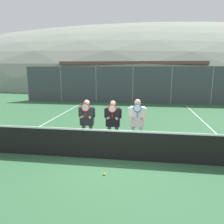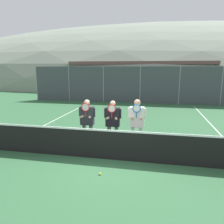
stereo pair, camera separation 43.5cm
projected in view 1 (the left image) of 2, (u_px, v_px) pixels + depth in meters
ground_plane at (113, 159)px, 7.08m from camera, size 120.00×120.00×0.00m
hill_distant at (141, 79)px, 56.80m from camera, size 126.23×70.13×24.54m
clubhouse_building at (132, 77)px, 26.49m from camera, size 16.19×5.50×3.63m
fence_back at (133, 85)px, 18.25m from camera, size 18.95×0.06×3.03m
tennis_net at (113, 144)px, 6.98m from camera, size 11.40×0.09×1.10m
court_line_left_sideline at (35, 129)px, 10.59m from camera, size 0.05×16.00×0.01m
court_line_right_sideline at (220, 137)px, 9.38m from camera, size 0.05×16.00×0.01m
player_leftmost at (87, 119)px, 7.96m from camera, size 0.62×0.34×1.79m
player_center_left at (113, 121)px, 7.81m from camera, size 0.63×0.34×1.79m
player_center_right at (137, 120)px, 7.63m from camera, size 0.63×0.34×1.86m
car_far_left at (83, 88)px, 21.51m from camera, size 4.14×2.02×1.88m
car_left_of_center at (135, 89)px, 20.76m from camera, size 4.62×1.95×1.90m
car_center at (193, 91)px, 19.76m from camera, size 4.19×1.98×1.74m
tennis_ball_on_court at (104, 174)px, 6.04m from camera, size 0.07×0.07×0.07m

